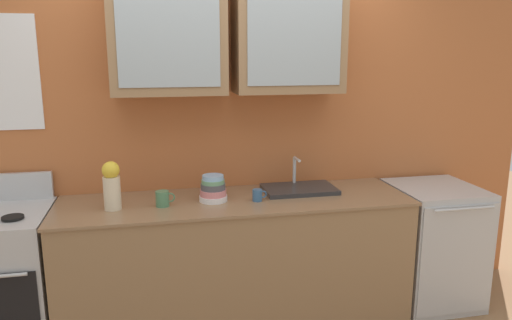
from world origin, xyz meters
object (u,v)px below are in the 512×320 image
at_px(sink_faucet, 299,188).
at_px(dishwasher, 432,244).
at_px(bowl_stack, 213,189).
at_px(vase, 112,185).
at_px(cup_near_bowls, 163,199).
at_px(cup_near_sink, 258,195).
at_px(stove_range, 2,281).

distance_m(sink_faucet, dishwasher, 1.12).
bearing_deg(bowl_stack, vase, -175.70).
bearing_deg(cup_near_bowls, vase, 178.82).
height_order(sink_faucet, cup_near_bowls, sink_faucet).
height_order(sink_faucet, bowl_stack, sink_faucet).
xyz_separation_m(cup_near_sink, dishwasher, (1.35, 0.06, -0.48)).
height_order(stove_range, cup_near_bowls, stove_range).
bearing_deg(vase, bowl_stack, 4.30).
distance_m(stove_range, vase, 0.92).
height_order(stove_range, sink_faucet, sink_faucet).
bearing_deg(cup_near_sink, stove_range, 177.68).
bearing_deg(sink_faucet, vase, -173.39).
bearing_deg(stove_range, vase, -3.69).
bearing_deg(dishwasher, cup_near_sink, -177.40).
height_order(vase, cup_near_bowls, vase).
bearing_deg(sink_faucet, cup_near_sink, -153.71).
distance_m(stove_range, cup_near_bowls, 1.12).
xyz_separation_m(bowl_stack, cup_near_sink, (0.29, -0.07, -0.04)).
height_order(stove_range, bowl_stack, stove_range).
xyz_separation_m(stove_range, sink_faucet, (1.95, 0.10, 0.46)).
bearing_deg(sink_faucet, bowl_stack, -171.05).
distance_m(bowl_stack, dishwasher, 1.71).
xyz_separation_m(bowl_stack, cup_near_bowls, (-0.33, -0.05, -0.03)).
relative_size(bowl_stack, cup_near_sink, 1.92).
height_order(bowl_stack, cup_near_sink, bowl_stack).
bearing_deg(dishwasher, bowl_stack, 179.76).
relative_size(vase, cup_near_sink, 3.16).
xyz_separation_m(vase, cup_near_bowls, (0.31, -0.01, -0.11)).
distance_m(stove_range, bowl_stack, 1.43).
height_order(sink_faucet, cup_near_sink, sink_faucet).
bearing_deg(sink_faucet, dishwasher, -5.88).
bearing_deg(cup_near_bowls, stove_range, 177.07).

